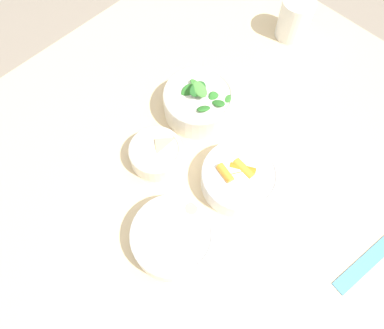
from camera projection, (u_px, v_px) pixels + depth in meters
The scene contains 7 objects.
ground_plane at pixel (187, 247), 1.48m from camera, with size 10.00×10.00×0.00m, color gray.
dining_table at pixel (183, 183), 0.91m from camera, with size 1.28×1.01×0.72m.
bowl_carrots at pixel (239, 177), 0.79m from camera, with size 0.16×0.16×0.06m.
bowl_greens at pixel (199, 102), 0.86m from camera, with size 0.16×0.16×0.10m.
bowl_beans_hotdog at pixel (173, 237), 0.73m from camera, with size 0.17×0.17×0.05m.
bowl_cookies at pixel (156, 153), 0.82m from camera, with size 0.12×0.12×0.05m.
cup at pixel (295, 19), 0.96m from camera, with size 0.08×0.08×0.11m.
Camera 1 is at (0.24, 0.27, 1.47)m, focal length 35.00 mm.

